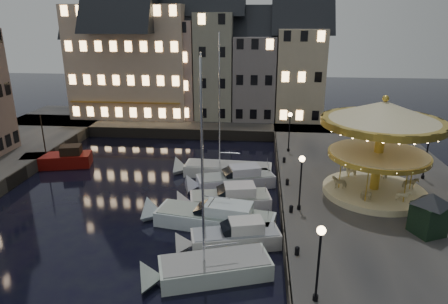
# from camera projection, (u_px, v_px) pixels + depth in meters

# --- Properties ---
(ground) EXTENTS (160.00, 160.00, 0.00)m
(ground) POSITION_uv_depth(u_px,v_px,m) (200.00, 227.00, 29.49)
(ground) COLOR black
(ground) RESTS_ON ground
(quay_east) EXTENTS (16.00, 56.00, 1.30)m
(quay_east) POSITION_uv_depth(u_px,v_px,m) (375.00, 193.00, 33.69)
(quay_east) COLOR #474442
(quay_east) RESTS_ON ground
(quay_north) EXTENTS (44.00, 12.00, 1.30)m
(quay_north) POSITION_uv_depth(u_px,v_px,m) (174.00, 122.00, 56.40)
(quay_north) COLOR #474442
(quay_north) RESTS_ON ground
(quaywall_e) EXTENTS (0.15, 44.00, 1.30)m
(quaywall_e) POSITION_uv_depth(u_px,v_px,m) (279.00, 189.00, 34.40)
(quaywall_e) COLOR #47423A
(quaywall_e) RESTS_ON ground
(quaywall_n) EXTENTS (48.00, 0.15, 1.30)m
(quaywall_n) POSITION_uv_depth(u_px,v_px,m) (180.00, 134.00, 50.56)
(quaywall_n) COLOR #47423A
(quaywall_n) RESTS_ON ground
(streetlamp_a) EXTENTS (0.44, 0.44, 4.17)m
(streetlamp_a) POSITION_uv_depth(u_px,v_px,m) (319.00, 253.00, 19.07)
(streetlamp_a) COLOR black
(streetlamp_a) RESTS_ON quay_east
(streetlamp_b) EXTENTS (0.44, 0.44, 4.17)m
(streetlamp_b) POSITION_uv_depth(u_px,v_px,m) (301.00, 175.00, 28.50)
(streetlamp_b) COLOR black
(streetlamp_b) RESTS_ON quay_east
(streetlamp_c) EXTENTS (0.44, 0.44, 4.17)m
(streetlamp_c) POSITION_uv_depth(u_px,v_px,m) (290.00, 126.00, 41.23)
(streetlamp_c) COLOR black
(streetlamp_c) RESTS_ON quay_east
(streetlamp_d) EXTENTS (0.44, 0.44, 4.17)m
(streetlamp_d) POSITION_uv_depth(u_px,v_px,m) (428.00, 149.00, 34.09)
(streetlamp_d) COLOR black
(streetlamp_d) RESTS_ON quay_east
(bollard_a) EXTENTS (0.30, 0.30, 0.57)m
(bollard_a) POSITION_uv_depth(u_px,v_px,m) (297.00, 250.00, 23.67)
(bollard_a) COLOR black
(bollard_a) RESTS_ON quay_east
(bollard_b) EXTENTS (0.30, 0.30, 0.57)m
(bollard_b) POSITION_uv_depth(u_px,v_px,m) (291.00, 208.00, 28.86)
(bollard_b) COLOR black
(bollard_b) RESTS_ON quay_east
(bollard_c) EXTENTS (0.30, 0.30, 0.57)m
(bollard_c) POSITION_uv_depth(u_px,v_px,m) (287.00, 181.00, 33.57)
(bollard_c) COLOR black
(bollard_c) RESTS_ON quay_east
(bollard_d) EXTENTS (0.30, 0.30, 0.57)m
(bollard_d) POSITION_uv_depth(u_px,v_px,m) (284.00, 159.00, 38.76)
(bollard_d) COLOR black
(bollard_d) RESTS_ON quay_east
(townhouse_na) EXTENTS (5.50, 8.00, 12.80)m
(townhouse_na) POSITION_uv_depth(u_px,v_px,m) (96.00, 68.00, 57.02)
(townhouse_na) COLOR gray
(townhouse_na) RESTS_ON quay_north
(townhouse_nb) EXTENTS (6.16, 8.00, 13.80)m
(townhouse_nb) POSITION_uv_depth(u_px,v_px,m) (133.00, 65.00, 56.38)
(townhouse_nb) COLOR #B49E90
(townhouse_nb) RESTS_ON quay_north
(townhouse_nc) EXTENTS (6.82, 8.00, 14.80)m
(townhouse_nc) POSITION_uv_depth(u_px,v_px,m) (175.00, 62.00, 55.67)
(townhouse_nc) COLOR tan
(townhouse_nc) RESTS_ON quay_north
(townhouse_nd) EXTENTS (5.50, 8.00, 15.80)m
(townhouse_nd) POSITION_uv_depth(u_px,v_px,m) (216.00, 59.00, 55.00)
(townhouse_nd) COLOR gray
(townhouse_nd) RESTS_ON quay_north
(townhouse_ne) EXTENTS (6.16, 8.00, 12.80)m
(townhouse_ne) POSITION_uv_depth(u_px,v_px,m) (255.00, 70.00, 54.99)
(townhouse_ne) COLOR slate
(townhouse_ne) RESTS_ON quay_north
(townhouse_nf) EXTENTS (6.82, 8.00, 13.80)m
(townhouse_nf) POSITION_uv_depth(u_px,v_px,m) (299.00, 67.00, 54.29)
(townhouse_nf) COLOR #B8A88B
(townhouse_nf) RESTS_ON quay_north
(hotel_corner) EXTENTS (17.60, 9.00, 16.80)m
(hotel_corner) POSITION_uv_depth(u_px,v_px,m) (132.00, 54.00, 55.89)
(hotel_corner) COLOR #CEB196
(hotel_corner) RESTS_ON quay_north
(motorboat_a) EXTENTS (7.67, 4.60, 12.79)m
(motorboat_a) POSITION_uv_depth(u_px,v_px,m) (206.00, 270.00, 23.63)
(motorboat_a) COLOR silver
(motorboat_a) RESTS_ON ground
(motorboat_b) EXTENTS (7.03, 3.46, 2.15)m
(motorboat_b) POSITION_uv_depth(u_px,v_px,m) (229.00, 239.00, 26.73)
(motorboat_b) COLOR silver
(motorboat_b) RESTS_ON ground
(motorboat_c) EXTENTS (9.88, 4.15, 13.07)m
(motorboat_c) POSITION_uv_depth(u_px,v_px,m) (210.00, 217.00, 29.51)
(motorboat_c) COLOR silver
(motorboat_c) RESTS_ON ground
(motorboat_d) EXTENTS (7.57, 3.70, 2.15)m
(motorboat_d) POSITION_uv_depth(u_px,v_px,m) (225.00, 200.00, 32.34)
(motorboat_d) COLOR silver
(motorboat_d) RESTS_ON ground
(motorboat_e) EXTENTS (7.99, 4.59, 2.15)m
(motorboat_e) POSITION_uv_depth(u_px,v_px,m) (231.00, 181.00, 36.22)
(motorboat_e) COLOR silver
(motorboat_e) RESTS_ON ground
(motorboat_f) EXTENTS (9.51, 2.90, 12.62)m
(motorboat_f) POSITION_uv_depth(u_px,v_px,m) (222.00, 170.00, 39.10)
(motorboat_f) COLOR silver
(motorboat_f) RESTS_ON ground
(red_fishing_boat) EXTENTS (7.08, 3.88, 5.72)m
(red_fishing_boat) POSITION_uv_depth(u_px,v_px,m) (59.00, 160.00, 41.25)
(red_fishing_boat) COLOR maroon
(red_fishing_boat) RESTS_ON ground
(carousel) EXTENTS (9.12, 9.12, 7.98)m
(carousel) POSITION_uv_depth(u_px,v_px,m) (382.00, 131.00, 30.22)
(carousel) COLOR beige
(carousel) RESTS_ON quay_east
(ticket_kiosk) EXTENTS (2.79, 2.79, 3.27)m
(ticket_kiosk) POSITION_uv_depth(u_px,v_px,m) (431.00, 207.00, 25.48)
(ticket_kiosk) COLOR black
(ticket_kiosk) RESTS_ON quay_east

